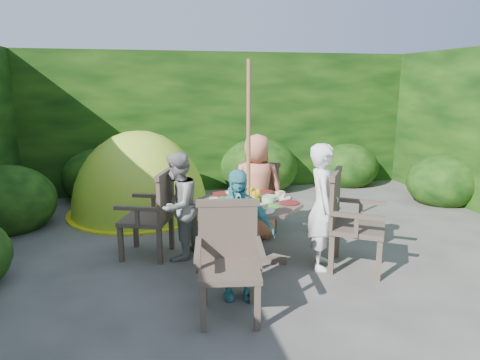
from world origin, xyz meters
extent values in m
plane|color=#46433E|center=(0.00, 0.00, 0.00)|extent=(60.00, 60.00, 0.00)
cube|color=black|center=(0.00, 4.00, 1.25)|extent=(9.00, 1.00, 2.50)
cylinder|color=#3F3229|center=(-0.40, 0.18, 0.33)|extent=(0.12, 0.12, 0.66)
cube|color=#3F3229|center=(-0.40, 0.18, 0.03)|extent=(0.84, 0.41, 0.06)
cube|color=#3F3229|center=(-0.40, 0.18, 0.03)|extent=(0.41, 0.84, 0.06)
cylinder|color=#3F3229|center=(-0.40, 0.18, 0.68)|extent=(1.56, 1.56, 0.04)
cylinder|color=green|center=(-0.66, 0.10, 0.70)|extent=(0.27, 0.27, 0.00)
cylinder|color=green|center=(-0.27, -0.06, 0.70)|extent=(0.27, 0.27, 0.00)
cylinder|color=green|center=(-0.53, 0.42, 0.70)|extent=(0.27, 0.27, 0.00)
cylinder|color=green|center=(-0.14, 0.26, 0.70)|extent=(0.27, 0.27, 0.00)
cylinder|color=green|center=(-0.40, 0.18, 0.70)|extent=(0.27, 0.27, 0.00)
cylinder|color=white|center=(-0.02, 0.23, 0.71)|extent=(0.24, 0.24, 0.01)
cylinder|color=white|center=(-0.45, 0.56, 0.71)|extent=(0.24, 0.24, 0.01)
cylinder|color=white|center=(-0.78, 0.12, 0.71)|extent=(0.24, 0.24, 0.01)
cylinder|color=white|center=(-0.34, -0.20, 0.71)|extent=(0.24, 0.24, 0.01)
cylinder|color=#B1140B|center=(0.01, 0.01, 0.70)|extent=(0.21, 0.21, 0.01)
cylinder|color=#B1140B|center=(-0.11, 0.52, 0.70)|extent=(0.21, 0.21, 0.01)
cylinder|color=#B1140B|center=(-0.64, 0.56, 0.70)|extent=(0.21, 0.21, 0.01)
cylinder|color=#B1140B|center=(-0.83, 0.07, 0.70)|extent=(0.21, 0.21, 0.01)
cylinder|color=#B1140B|center=(-0.43, -0.26, 0.70)|extent=(0.21, 0.21, 0.01)
cylinder|color=green|center=(-0.18, 0.15, 0.73)|extent=(0.17, 0.17, 0.06)
cylinder|color=brown|center=(-0.40, 0.18, 1.10)|extent=(0.06, 0.06, 2.20)
cube|color=#3F3229|center=(0.70, -0.26, 0.46)|extent=(0.75, 0.76, 0.05)
cube|color=#3F3229|center=(0.77, -0.58, 0.23)|extent=(0.07, 0.07, 0.45)
cube|color=#3F3229|center=(1.02, -0.19, 0.23)|extent=(0.07, 0.07, 0.45)
cube|color=#3F3229|center=(0.37, -0.33, 0.23)|extent=(0.07, 0.07, 0.45)
cube|color=#3F3229|center=(0.63, 0.07, 0.23)|extent=(0.07, 0.07, 0.45)
cube|color=#3F3229|center=(0.48, -0.12, 0.75)|extent=(0.34, 0.49, 0.54)
cube|color=#3F3229|center=(0.54, -0.49, 0.68)|extent=(0.48, 0.34, 0.04)
cube|color=#3F3229|center=(0.85, -0.02, 0.68)|extent=(0.48, 0.34, 0.04)
cube|color=#3F3229|center=(-1.50, 0.62, 0.44)|extent=(0.66, 0.68, 0.05)
cube|color=#3F3229|center=(-1.62, 0.91, 0.21)|extent=(0.07, 0.07, 0.43)
cube|color=#3F3229|center=(-1.78, 0.49, 0.21)|extent=(0.07, 0.07, 0.43)
cube|color=#3F3229|center=(-1.21, 0.75, 0.21)|extent=(0.07, 0.07, 0.43)
cube|color=#3F3229|center=(-1.37, 0.33, 0.21)|extent=(0.07, 0.07, 0.43)
cube|color=#3F3229|center=(-1.27, 0.53, 0.71)|extent=(0.23, 0.51, 0.51)
cube|color=#3F3229|center=(-1.40, 0.87, 0.64)|extent=(0.49, 0.23, 0.04)
cube|color=#3F3229|center=(-1.59, 0.37, 0.64)|extent=(0.49, 0.23, 0.04)
cube|color=#3F3229|center=(0.04, 1.28, 0.42)|extent=(0.62, 0.61, 0.05)
cube|color=#3F3229|center=(0.31, 1.41, 0.20)|extent=(0.06, 0.06, 0.41)
cube|color=#3F3229|center=(-0.10, 1.54, 0.20)|extent=(0.06, 0.06, 0.41)
cube|color=#3F3229|center=(0.18, 1.01, 0.20)|extent=(0.06, 0.06, 0.41)
cube|color=#3F3229|center=(-0.23, 1.14, 0.20)|extent=(0.06, 0.06, 0.41)
cube|color=#3F3229|center=(-0.03, 1.05, 0.68)|extent=(0.49, 0.19, 0.48)
cube|color=#3F3229|center=(0.28, 1.20, 0.61)|extent=(0.19, 0.48, 0.04)
cube|color=#3F3229|center=(-0.20, 1.35, 0.61)|extent=(0.19, 0.48, 0.04)
cube|color=#3F3229|center=(-0.84, -0.92, 0.43)|extent=(0.59, 0.57, 0.05)
cube|color=#3F3229|center=(-1.09, -1.10, 0.21)|extent=(0.06, 0.06, 0.42)
cube|color=#3F3229|center=(-0.66, -1.17, 0.21)|extent=(0.06, 0.06, 0.42)
cube|color=#3F3229|center=(-1.02, -0.67, 0.21)|extent=(0.06, 0.06, 0.42)
cube|color=#3F3229|center=(-0.59, -0.74, 0.21)|extent=(0.06, 0.06, 0.42)
cube|color=#3F3229|center=(-0.80, -0.68, 0.69)|extent=(0.51, 0.12, 0.49)
cube|color=#3F3229|center=(-1.09, -0.87, 0.62)|extent=(0.13, 0.50, 0.04)
cube|color=#3F3229|center=(-0.58, -0.96, 0.62)|extent=(0.13, 0.50, 0.04)
imported|color=white|center=(0.34, -0.12, 0.68)|extent=(0.46, 0.57, 1.36)
imported|color=gray|center=(-1.14, 0.48, 0.61)|extent=(0.70, 0.75, 1.22)
imported|color=#DA7B5A|center=(-0.10, 0.92, 0.67)|extent=(0.75, 0.58, 1.35)
imported|color=teal|center=(-0.70, -0.56, 0.61)|extent=(0.75, 0.40, 1.22)
ellipsoid|color=#BFD729|center=(-1.56, 2.40, 0.00)|extent=(2.53, 2.53, 2.52)
ellipsoid|color=black|center=(-1.75, 1.71, 0.00)|extent=(0.78, 0.54, 0.87)
cylinder|color=yellow|center=(-1.56, 2.40, 0.01)|extent=(2.21, 2.21, 0.03)
camera|label=1|loc=(-1.50, -4.18, 1.97)|focal=32.00mm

